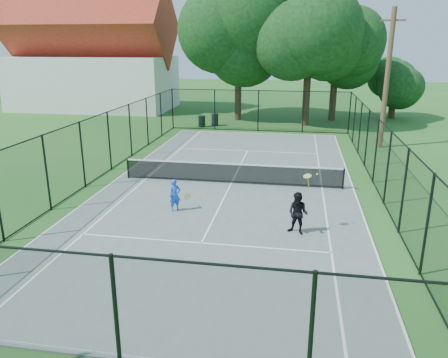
% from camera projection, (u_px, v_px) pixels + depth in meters
% --- Properties ---
extents(ground, '(120.00, 120.00, 0.00)m').
position_uv_depth(ground, '(231.00, 184.00, 20.17)').
color(ground, '#235A1E').
extents(tennis_court, '(11.00, 24.00, 0.06)m').
position_uv_depth(tennis_court, '(231.00, 184.00, 20.16)').
color(tennis_court, slate).
rests_on(tennis_court, ground).
extents(tennis_net, '(10.08, 0.08, 0.95)m').
position_uv_depth(tennis_net, '(231.00, 173.00, 20.00)').
color(tennis_net, black).
rests_on(tennis_net, tennis_court).
extents(fence, '(13.10, 26.10, 3.00)m').
position_uv_depth(fence, '(231.00, 153.00, 19.73)').
color(fence, black).
rests_on(fence, ground).
extents(tree_near_left, '(8.02, 8.02, 10.45)m').
position_uv_depth(tree_near_left, '(239.00, 41.00, 35.27)').
color(tree_near_left, '#332114').
rests_on(tree_near_left, ground).
extents(tree_near_mid, '(6.91, 6.91, 9.04)m').
position_uv_depth(tree_near_mid, '(309.00, 52.00, 33.09)').
color(tree_near_mid, '#332114').
rests_on(tree_near_mid, ground).
extents(tree_near_right, '(5.67, 5.67, 7.82)m').
position_uv_depth(tree_near_right, '(336.00, 59.00, 35.53)').
color(tree_near_right, '#332114').
rests_on(tree_near_right, ground).
extents(tree_far_right, '(3.79, 3.79, 5.01)m').
position_uv_depth(tree_far_right, '(395.00, 82.00, 37.07)').
color(tree_far_right, '#332114').
rests_on(tree_far_right, ground).
extents(building, '(15.30, 8.15, 11.87)m').
position_uv_depth(building, '(92.00, 57.00, 42.12)').
color(building, silver).
rests_on(building, ground).
extents(trash_bin_left, '(0.58, 0.58, 0.87)m').
position_uv_depth(trash_bin_left, '(202.00, 121.00, 33.91)').
color(trash_bin_left, black).
rests_on(trash_bin_left, ground).
extents(trash_bin_right, '(0.58, 0.58, 0.95)m').
position_uv_depth(trash_bin_right, '(215.00, 120.00, 34.31)').
color(trash_bin_right, black).
rests_on(trash_bin_right, ground).
extents(utility_pole, '(1.40, 0.30, 8.25)m').
position_uv_depth(utility_pole, '(387.00, 79.00, 26.11)').
color(utility_pole, '#4C3823').
rests_on(utility_pole, ground).
extents(player_blue, '(0.86, 0.52, 1.25)m').
position_uv_depth(player_blue, '(175.00, 195.00, 16.69)').
color(player_blue, blue).
rests_on(player_blue, tennis_court).
extents(player_black, '(1.04, 0.93, 2.02)m').
position_uv_depth(player_black, '(298.00, 213.00, 14.64)').
color(player_black, black).
rests_on(player_black, tennis_court).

